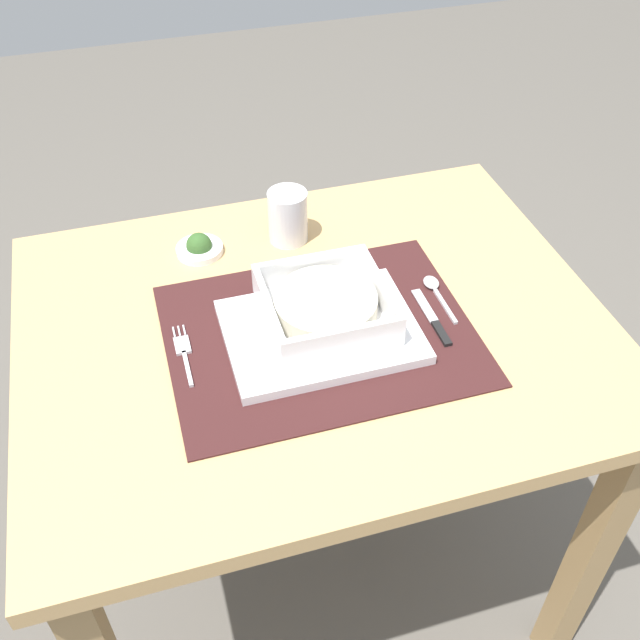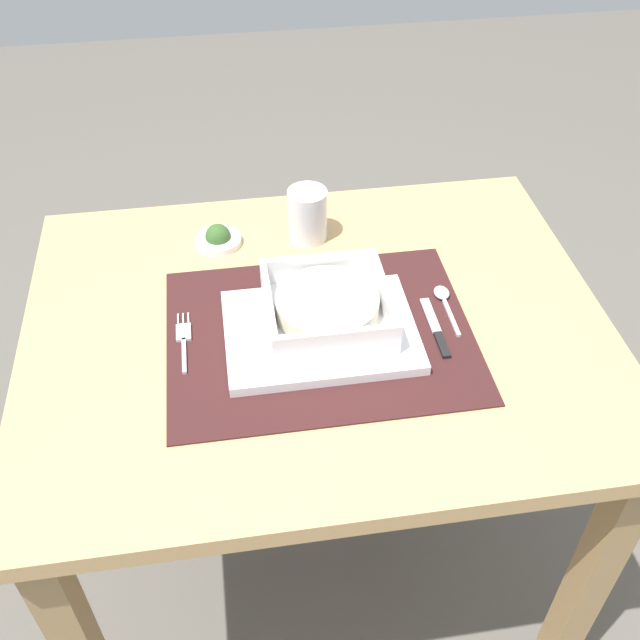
{
  "view_description": "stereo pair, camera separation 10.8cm",
  "coord_description": "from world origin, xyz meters",
  "px_view_note": "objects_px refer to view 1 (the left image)",
  "views": [
    {
      "loc": [
        -0.23,
        -0.79,
        1.48
      ],
      "look_at": [
        0.0,
        -0.03,
        0.75
      ],
      "focal_mm": 41.48,
      "sensor_mm": 36.0,
      "label": 1
    },
    {
      "loc": [
        -0.12,
        -0.82,
        1.48
      ],
      "look_at": [
        0.0,
        -0.03,
        0.75
      ],
      "focal_mm": 41.48,
      "sensor_mm": 36.0,
      "label": 2
    }
  ],
  "objects_px": {
    "fork": "(183,350)",
    "spoon": "(434,287)",
    "dining_table": "(315,372)",
    "condiment_saucer": "(199,247)",
    "drinking_glass": "(288,219)",
    "butter_knife": "(434,320)",
    "porridge_bowl": "(326,307)"
  },
  "relations": [
    {
      "from": "condiment_saucer",
      "to": "drinking_glass",
      "type": "bearing_deg",
      "value": -1.52
    },
    {
      "from": "fork",
      "to": "spoon",
      "type": "relative_size",
      "value": 1.12
    },
    {
      "from": "porridge_bowl",
      "to": "drinking_glass",
      "type": "relative_size",
      "value": 1.96
    },
    {
      "from": "spoon",
      "to": "drinking_glass",
      "type": "height_order",
      "value": "drinking_glass"
    },
    {
      "from": "porridge_bowl",
      "to": "butter_knife",
      "type": "bearing_deg",
      "value": -13.62
    },
    {
      "from": "spoon",
      "to": "fork",
      "type": "bearing_deg",
      "value": -175.07
    },
    {
      "from": "dining_table",
      "to": "porridge_bowl",
      "type": "distance_m",
      "value": 0.15
    },
    {
      "from": "porridge_bowl",
      "to": "drinking_glass",
      "type": "height_order",
      "value": "drinking_glass"
    },
    {
      "from": "butter_knife",
      "to": "condiment_saucer",
      "type": "relative_size",
      "value": 1.64
    },
    {
      "from": "spoon",
      "to": "dining_table",
      "type": "bearing_deg",
      "value": -174.42
    },
    {
      "from": "spoon",
      "to": "drinking_glass",
      "type": "xyz_separation_m",
      "value": [
        -0.19,
        0.2,
        0.03
      ]
    },
    {
      "from": "condiment_saucer",
      "to": "dining_table",
      "type": "bearing_deg",
      "value": -58.17
    },
    {
      "from": "dining_table",
      "to": "spoon",
      "type": "xyz_separation_m",
      "value": [
        0.2,
        0.02,
        0.12
      ]
    },
    {
      "from": "porridge_bowl",
      "to": "butter_knife",
      "type": "height_order",
      "value": "porridge_bowl"
    },
    {
      "from": "drinking_glass",
      "to": "spoon",
      "type": "bearing_deg",
      "value": -47.41
    },
    {
      "from": "fork",
      "to": "condiment_saucer",
      "type": "bearing_deg",
      "value": 77.5
    },
    {
      "from": "dining_table",
      "to": "spoon",
      "type": "bearing_deg",
      "value": 4.35
    },
    {
      "from": "dining_table",
      "to": "condiment_saucer",
      "type": "height_order",
      "value": "condiment_saucer"
    },
    {
      "from": "dining_table",
      "to": "drinking_glass",
      "type": "distance_m",
      "value": 0.27
    },
    {
      "from": "porridge_bowl",
      "to": "spoon",
      "type": "height_order",
      "value": "porridge_bowl"
    },
    {
      "from": "porridge_bowl",
      "to": "drinking_glass",
      "type": "distance_m",
      "value": 0.23
    },
    {
      "from": "fork",
      "to": "butter_knife",
      "type": "distance_m",
      "value": 0.38
    },
    {
      "from": "porridge_bowl",
      "to": "butter_knife",
      "type": "xyz_separation_m",
      "value": [
        0.16,
        -0.04,
        -0.03
      ]
    },
    {
      "from": "dining_table",
      "to": "butter_knife",
      "type": "bearing_deg",
      "value": -17.5
    },
    {
      "from": "fork",
      "to": "drinking_glass",
      "type": "xyz_separation_m",
      "value": [
        0.22,
        0.23,
        0.04
      ]
    },
    {
      "from": "spoon",
      "to": "condiment_saucer",
      "type": "height_order",
      "value": "condiment_saucer"
    },
    {
      "from": "spoon",
      "to": "butter_knife",
      "type": "distance_m",
      "value": 0.08
    },
    {
      "from": "porridge_bowl",
      "to": "condiment_saucer",
      "type": "relative_size",
      "value": 2.3
    },
    {
      "from": "butter_knife",
      "to": "drinking_glass",
      "type": "xyz_separation_m",
      "value": [
        -0.16,
        0.27,
        0.03
      ]
    },
    {
      "from": "butter_knife",
      "to": "drinking_glass",
      "type": "bearing_deg",
      "value": 123.71
    },
    {
      "from": "fork",
      "to": "spoon",
      "type": "bearing_deg",
      "value": 6.38
    },
    {
      "from": "spoon",
      "to": "condiment_saucer",
      "type": "bearing_deg",
      "value": 150.0
    }
  ]
}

